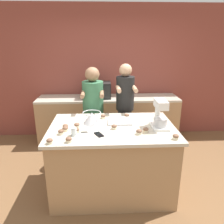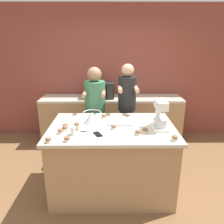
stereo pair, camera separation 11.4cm
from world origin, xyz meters
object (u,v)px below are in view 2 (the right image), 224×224
object	(u,v)px
person_right	(127,111)
cupcake_0	(175,138)
cupcake_8	(145,130)
cupcake_11	(114,127)
cupcake_1	(48,140)
cupcake_7	(60,131)
cupcake_9	(67,139)
cupcake_4	(77,125)
mixing_bowl	(92,117)
cupcake_2	(76,130)
stand_mixer	(160,116)
cell_phone	(98,134)
drinking_glass	(73,131)
cupcake_5	(65,126)
person_left	(95,114)
cupcake_3	(138,132)
microwave_oven	(100,90)
knife	(88,132)
cupcake_6	(65,128)
cupcake_10	(104,116)
cupcake_12	(128,116)
baking_tray	(120,121)

from	to	relation	value
person_right	cupcake_0	bearing A→B (deg)	-69.61
cupcake_8	cupcake_11	bearing A→B (deg)	162.74
cupcake_1	cupcake_7	size ratio (longest dim) A/B	1.00
cupcake_9	cupcake_4	bearing A→B (deg)	83.74
mixing_bowl	cupcake_2	bearing A→B (deg)	-120.69
stand_mixer	cell_phone	size ratio (longest dim) A/B	2.30
mixing_bowl	drinking_glass	bearing A→B (deg)	-117.48
cupcake_2	cupcake_5	xyz separation A→B (m)	(-0.15, 0.12, 0.00)
cupcake_0	cupcake_7	world-z (taller)	same
person_left	cupcake_1	size ratio (longest dim) A/B	23.12
cupcake_4	cupcake_3	bearing A→B (deg)	-18.03
cupcake_4	cupcake_7	size ratio (longest dim) A/B	1.00
cupcake_5	cupcake_7	size ratio (longest dim) A/B	1.00
microwave_oven	cell_phone	xyz separation A→B (m)	(0.06, -1.85, -0.12)
cupcake_1	knife	bearing A→B (deg)	35.20
cupcake_1	cupcake_5	bearing A→B (deg)	75.32
person_left	cupcake_11	distance (m)	0.94
microwave_oven	cupcake_8	xyz separation A→B (m)	(0.62, -1.80, -0.09)
cell_phone	cupcake_1	world-z (taller)	cupcake_1
person_right	cupcake_1	world-z (taller)	person_right
cupcake_9	drinking_glass	bearing A→B (deg)	78.49
person_right	cupcake_6	distance (m)	1.24
person_left	cupcake_3	world-z (taller)	person_left
stand_mixer	cupcake_10	world-z (taller)	stand_mixer
cupcake_9	microwave_oven	bearing A→B (deg)	82.27
cupcake_5	cupcake_1	bearing A→B (deg)	-104.68
cupcake_12	cupcake_10	bearing A→B (deg)	-177.59
drinking_glass	cupcake_5	world-z (taller)	drinking_glass
person_right	cupcake_2	size ratio (longest dim) A/B	23.80
cupcake_9	baking_tray	bearing A→B (deg)	43.42
cupcake_0	stand_mixer	bearing A→B (deg)	105.50
cupcake_2	cupcake_12	xyz separation A→B (m)	(0.67, 0.49, 0.00)
person_left	cupcake_6	distance (m)	0.98
cupcake_10	person_right	bearing A→B (deg)	53.29
cupcake_3	cupcake_10	xyz separation A→B (m)	(-0.42, 0.57, 0.00)
drinking_glass	cupcake_7	world-z (taller)	drinking_glass
person_right	cupcake_5	xyz separation A→B (m)	(-0.85, -0.84, 0.09)
cupcake_11	baking_tray	bearing A→B (deg)	69.11
cupcake_1	cupcake_7	distance (m)	0.25
drinking_glass	baking_tray	bearing A→B (deg)	34.89
drinking_glass	knife	world-z (taller)	drinking_glass
cupcake_7	cupcake_11	xyz separation A→B (m)	(0.64, 0.13, 0.00)
microwave_oven	cupcake_12	bearing A→B (deg)	-70.47
drinking_glass	cupcake_5	xyz separation A→B (m)	(-0.13, 0.21, -0.02)
baking_tray	cell_phone	distance (m)	0.49
person_right	cupcake_0	size ratio (longest dim) A/B	23.80
baking_tray	cupcake_2	distance (m)	0.64
baking_tray	stand_mixer	bearing A→B (deg)	-22.78
cupcake_4	cupcake_6	xyz separation A→B (m)	(-0.13, -0.11, 0.00)
cupcake_8	cupcake_10	size ratio (longest dim) A/B	1.00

